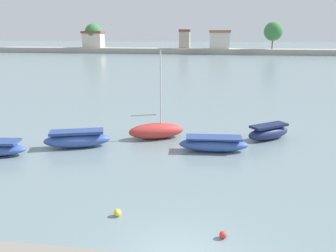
{
  "coord_description": "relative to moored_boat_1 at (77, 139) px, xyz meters",
  "views": [
    {
      "loc": [
        0.98,
        -9.71,
        7.51
      ],
      "look_at": [
        -2.36,
        13.6,
        0.88
      ],
      "focal_mm": 37.14,
      "sensor_mm": 36.0,
      "label": 1
    }
  ],
  "objects": [
    {
      "name": "distant_shoreline",
      "position": [
        2.16,
        88.82,
        1.84
      ],
      "size": [
        138.76,
        7.38,
        9.44
      ],
      "color": "#9E998C",
      "rests_on": "ground"
    },
    {
      "name": "moored_boat_1",
      "position": [
        0.0,
        0.0,
        0.0
      ],
      "size": [
        4.45,
        2.5,
        1.13
      ],
      "rotation": [
        0.0,
        0.0,
        0.31
      ],
      "color": "#3856A8",
      "rests_on": "ground"
    },
    {
      "name": "mooring_buoy_0",
      "position": [
        5.04,
        -8.08,
        -0.38
      ],
      "size": [
        0.31,
        0.31,
        0.31
      ],
      "primitive_type": "sphere",
      "color": "yellow",
      "rests_on": "ground"
    },
    {
      "name": "moored_boat_3",
      "position": [
        8.84,
        0.53,
        -0.08
      ],
      "size": [
        4.45,
        1.68,
        0.94
      ],
      "rotation": [
        0.0,
        0.0,
        0.07
      ],
      "color": "#3856A8",
      "rests_on": "ground"
    },
    {
      "name": "moored_boat_2",
      "position": [
        4.8,
        2.61,
        0.03
      ],
      "size": [
        4.17,
        2.74,
        6.13
      ],
      "rotation": [
        0.0,
        0.0,
        0.37
      ],
      "color": "#C63833",
      "rests_on": "ground"
    },
    {
      "name": "moored_boat_4",
      "position": [
        12.61,
        3.49,
        -0.02
      ],
      "size": [
        3.5,
        3.0,
        1.08
      ],
      "rotation": [
        0.0,
        0.0,
        0.63
      ],
      "color": "navy",
      "rests_on": "ground"
    },
    {
      "name": "mooring_buoy_1",
      "position": [
        9.36,
        -9.06,
        -0.4
      ],
      "size": [
        0.28,
        0.28,
        0.28
      ],
      "primitive_type": "sphere",
      "color": "red",
      "rests_on": "ground"
    }
  ]
}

